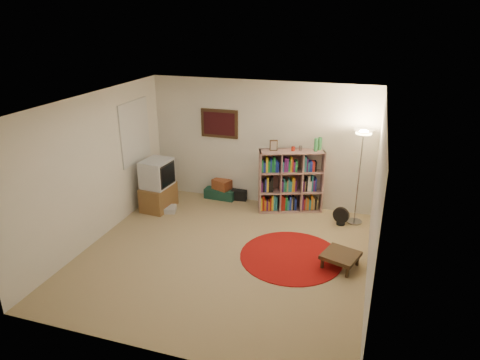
# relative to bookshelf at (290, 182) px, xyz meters

# --- Properties ---
(room) EXTENTS (4.54, 4.54, 2.54)m
(room) POSITION_rel_bookshelf_xyz_m (-0.73, -1.97, 0.66)
(room) COLOR #9C845C
(room) RESTS_ON ground
(bookshelf) EXTENTS (1.28, 0.76, 1.48)m
(bookshelf) POSITION_rel_bookshelf_xyz_m (0.00, 0.00, 0.00)
(bookshelf) COLOR #976964
(bookshelf) RESTS_ON ground
(floor_lamp) EXTENTS (0.41, 0.41, 1.79)m
(floor_lamp) POSITION_rel_bookshelf_xyz_m (1.29, -0.18, 0.89)
(floor_lamp) COLOR gray
(floor_lamp) RESTS_ON ground
(floor_fan) EXTENTS (0.31, 0.20, 0.35)m
(floor_fan) POSITION_rel_bookshelf_xyz_m (1.05, -0.35, -0.42)
(floor_fan) COLOR black
(floor_fan) RESTS_ON ground
(tv_stand) EXTENTS (0.55, 0.74, 1.02)m
(tv_stand) POSITION_rel_bookshelf_xyz_m (-2.50, -0.72, -0.11)
(tv_stand) COLOR brown
(tv_stand) RESTS_ON ground
(dvd_box) EXTENTS (0.39, 0.35, 0.11)m
(dvd_box) POSITION_rel_bookshelf_xyz_m (-2.27, -0.81, -0.54)
(dvd_box) COLOR silver
(dvd_box) RESTS_ON ground
(suitcase) EXTENTS (0.66, 0.45, 0.21)m
(suitcase) POSITION_rel_bookshelf_xyz_m (-1.49, 0.19, -0.49)
(suitcase) COLOR #14392C
(suitcase) RESTS_ON ground
(wicker_basket) EXTENTS (0.43, 0.37, 0.21)m
(wicker_basket) POSITION_rel_bookshelf_xyz_m (-1.46, 0.14, -0.29)
(wicker_basket) COLOR brown
(wicker_basket) RESTS_ON suitcase
(duffel_bag) EXTENTS (0.34, 0.29, 0.22)m
(duffel_bag) POSITION_rel_bookshelf_xyz_m (-1.09, 0.22, -0.49)
(duffel_bag) COLOR black
(duffel_bag) RESTS_ON ground
(paper_towel) EXTENTS (0.12, 0.12, 0.24)m
(paper_towel) POSITION_rel_bookshelf_xyz_m (-0.45, -0.19, -0.48)
(paper_towel) COLOR white
(paper_towel) RESTS_ON ground
(red_rug) EXTENTS (1.66, 1.66, 0.01)m
(red_rug) POSITION_rel_bookshelf_xyz_m (0.40, -1.74, -0.59)
(red_rug) COLOR maroon
(red_rug) RESTS_ON ground
(side_table) EXTENTS (0.64, 0.64, 0.23)m
(side_table) POSITION_rel_bookshelf_xyz_m (1.17, -1.80, -0.40)
(side_table) COLOR black
(side_table) RESTS_ON ground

